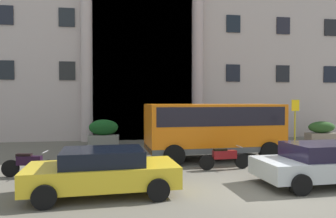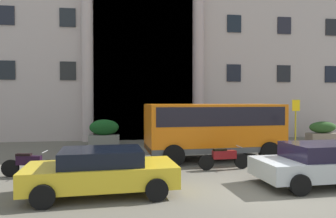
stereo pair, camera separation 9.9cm
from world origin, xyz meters
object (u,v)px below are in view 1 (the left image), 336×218
Objects in this scene: motorcycle_far_end at (28,164)px; motorcycle_near_kerb at (224,158)px; orange_minibus at (213,126)px; parked_coupe_end at (103,171)px; white_taxi_kerbside at (326,163)px; hedge_planter_far_west at (220,133)px; bus_stop_sign at (295,119)px; hedge_planter_far_east at (104,133)px; hedge_planter_entrance_left at (321,132)px; hedge_planter_east at (161,134)px.

motorcycle_far_end and motorcycle_near_kerb have the same top height.
orange_minibus is 6.77m from parked_coupe_end.
white_taxi_kerbside is at bearing -7.59° from motorcycle_far_end.
parked_coupe_end is (-4.73, -4.77, -0.84)m from orange_minibus.
parked_coupe_end is at bearing -124.64° from hedge_planter_far_west.
bus_stop_sign is at bearing 29.99° from parked_coupe_end.
hedge_planter_far_east reaches higher than white_taxi_kerbside.
hedge_planter_entrance_left is at bearing 34.90° from motorcycle_near_kerb.
bus_stop_sign reaches higher than hedge_planter_east.
hedge_planter_far_east reaches higher than hedge_planter_far_west.
hedge_planter_entrance_left is 0.45× the size of parked_coupe_end.
bus_stop_sign is 13.26m from motorcycle_far_end.
hedge_planter_far_east reaches higher than motorcycle_far_end.
motorcycle_near_kerb is at bearing 26.47° from parked_coupe_end.
bus_stop_sign is 4.95m from hedge_planter_entrance_left.
hedge_planter_far_west is 0.83× the size of motorcycle_near_kerb.
motorcycle_near_kerb is at bearing -142.23° from hedge_planter_entrance_left.
hedge_planter_entrance_left is at bearing 0.14° from hedge_planter_far_west.
hedge_planter_entrance_left is (8.83, 4.87, -0.89)m from orange_minibus.
bus_stop_sign is at bearing -27.02° from hedge_planter_east.
hedge_planter_entrance_left is at bearing 25.85° from orange_minibus.
hedge_planter_far_east is (-7.13, 0.43, 0.06)m from hedge_planter_far_west.
hedge_planter_far_east is 0.93× the size of hedge_planter_entrance_left.
hedge_planter_far_west is at bearing 90.00° from white_taxi_kerbside.
hedge_planter_entrance_left is at bearing -1.68° from hedge_planter_far_east.
hedge_planter_far_west is at bearing -179.86° from hedge_planter_entrance_left.
hedge_planter_far_east is at bearing 161.30° from bus_stop_sign.
white_taxi_kerbside is (0.40, -9.59, 0.01)m from hedge_planter_far_west.
parked_coupe_end is at bearing -152.74° from motorcycle_near_kerb.
hedge_planter_east is at bearing 105.06° from orange_minibus.
hedge_planter_far_east is 7.86m from motorcycle_far_end.
motorcycle_near_kerb is at bearing 132.46° from white_taxi_kerbside.
orange_minibus is 5.34m from white_taxi_kerbside.
hedge_planter_far_east is 0.87× the size of motorcycle_near_kerb.
hedge_planter_far_east reaches higher than hedge_planter_entrance_left.
hedge_planter_entrance_left is (6.92, 0.02, -0.05)m from hedge_planter_far_west.
parked_coupe_end is 5.20m from motorcycle_near_kerb.
hedge_planter_entrance_left reaches higher than motorcycle_far_end.
white_taxi_kerbside is at bearing -66.98° from orange_minibus.
orange_minibus is 7.86m from motorcycle_far_end.
hedge_planter_far_east is (-3.50, 0.01, 0.12)m from hedge_planter_east.
white_taxi_kerbside is at bearing -68.05° from hedge_planter_east.
hedge_planter_far_west is 0.95× the size of hedge_planter_far_east.
motorcycle_near_kerb is (-9.08, -7.03, -0.18)m from hedge_planter_entrance_left.
orange_minibus is 1.36× the size of white_taxi_kerbside.
hedge_planter_entrance_left reaches higher than parked_coupe_end.
hedge_planter_far_west is at bearing 65.43° from orange_minibus.
hedge_planter_entrance_left is 0.94× the size of motorcycle_near_kerb.
hedge_planter_entrance_left is 11.61m from white_taxi_kerbside.
hedge_planter_far_east is at bearing 120.89° from motorcycle_near_kerb.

